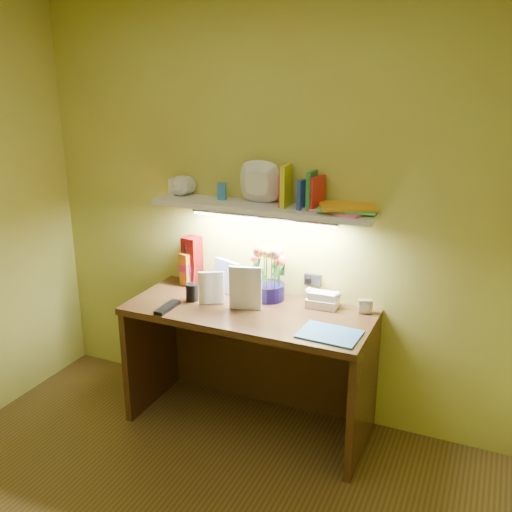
{
  "coord_description": "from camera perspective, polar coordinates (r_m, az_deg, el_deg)",
  "views": [
    {
      "loc": [
        1.24,
        -1.51,
        2.02
      ],
      "look_at": [
        -0.02,
        1.35,
        1.02
      ],
      "focal_mm": 40.0,
      "sensor_mm": 36.0,
      "label": 1
    }
  ],
  "objects": [
    {
      "name": "desk_clock",
      "position": [
        3.23,
        10.86,
        -4.96
      ],
      "size": [
        0.09,
        0.06,
        0.08
      ],
      "primitive_type": "cube",
      "rotation": [
        0.0,
        0.0,
        0.39
      ],
      "color": "silver",
      "rests_on": "desk"
    },
    {
      "name": "whisky_bottle",
      "position": [
        3.58,
        -6.93,
        -0.89
      ],
      "size": [
        0.09,
        0.09,
        0.26
      ],
      "primitive_type": null,
      "rotation": [
        0.0,
        0.0,
        -0.32
      ],
      "color": "#B2540C",
      "rests_on": "desk"
    },
    {
      "name": "pen_cup",
      "position": [
        3.35,
        -6.44,
        -3.06
      ],
      "size": [
        0.09,
        0.09,
        0.18
      ],
      "primitive_type": "cylinder",
      "rotation": [
        0.0,
        0.0,
        0.22
      ],
      "color": "black",
      "rests_on": "desk"
    },
    {
      "name": "whisky_box",
      "position": [
        3.6,
        -6.39,
        -0.45
      ],
      "size": [
        0.11,
        0.11,
        0.3
      ],
      "primitive_type": "cube",
      "rotation": [
        0.0,
        0.0,
        -0.13
      ],
      "color": "#590705",
      "rests_on": "desk"
    },
    {
      "name": "desk",
      "position": [
        3.41,
        -0.7,
        -11.13
      ],
      "size": [
        1.4,
        0.6,
        0.75
      ],
      "primitive_type": "cube",
      "color": "#33180E",
      "rests_on": "ground"
    },
    {
      "name": "flower_bouquet",
      "position": [
        3.32,
        1.29,
        -1.66
      ],
      "size": [
        0.24,
        0.24,
        0.33
      ],
      "primitive_type": null,
      "rotation": [
        0.0,
        0.0,
        -0.19
      ],
      "color": "#0D0833",
      "rests_on": "desk"
    },
    {
      "name": "telephone",
      "position": [
        3.28,
        6.71,
        -4.19
      ],
      "size": [
        0.18,
        0.14,
        0.1
      ],
      "primitive_type": null,
      "rotation": [
        0.0,
        0.0,
        0.05
      ],
      "color": "white",
      "rests_on": "desk"
    },
    {
      "name": "tv_remote",
      "position": [
        3.27,
        -8.86,
        -5.1
      ],
      "size": [
        0.06,
        0.2,
        0.02
      ],
      "primitive_type": "cube",
      "rotation": [
        0.0,
        0.0,
        0.01
      ],
      "color": "black",
      "rests_on": "desk"
    },
    {
      "name": "art_card",
      "position": [
        3.46,
        -2.96,
        -2.05
      ],
      "size": [
        0.2,
        0.11,
        0.2
      ],
      "primitive_type": null,
      "rotation": [
        0.0,
        0.0,
        -0.38
      ],
      "color": "white",
      "rests_on": "desk"
    },
    {
      "name": "desk_book_a",
      "position": [
        3.28,
        -5.78,
        -3.24
      ],
      "size": [
        0.14,
        0.08,
        0.2
      ],
      "primitive_type": "imported",
      "rotation": [
        0.0,
        0.0,
        0.46
      ],
      "color": "white",
      "rests_on": "desk"
    },
    {
      "name": "blue_folder",
      "position": [
        2.96,
        7.37,
        -7.74
      ],
      "size": [
        0.32,
        0.24,
        0.01
      ],
      "primitive_type": "cube",
      "rotation": [
        0.0,
        0.0,
        -0.05
      ],
      "color": "#2F77CC",
      "rests_on": "desk"
    },
    {
      "name": "desk_book_b",
      "position": [
        3.21,
        -2.71,
        -3.14
      ],
      "size": [
        0.18,
        0.06,
        0.25
      ],
      "primitive_type": "imported",
      "rotation": [
        0.0,
        0.0,
        0.24
      ],
      "color": "white",
      "rests_on": "desk"
    },
    {
      "name": "wall_shelf",
      "position": [
        3.22,
        0.75,
        5.5
      ],
      "size": [
        1.32,
        0.34,
        0.26
      ],
      "color": "white",
      "rests_on": "ground"
    }
  ]
}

